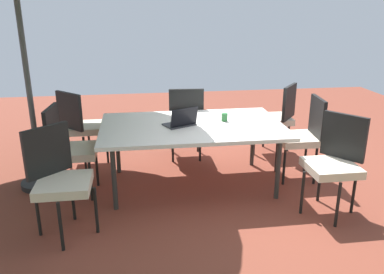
{
  "coord_description": "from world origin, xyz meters",
  "views": [
    {
      "loc": [
        0.58,
        4.1,
        1.98
      ],
      "look_at": [
        0.0,
        0.0,
        0.58
      ],
      "focal_mm": 36.77,
      "sensor_mm": 36.0,
      "label": 1
    }
  ],
  "objects_px": {
    "chair_southwest": "(277,115)",
    "chair_northwest": "(335,160)",
    "laptop": "(181,122)",
    "chair_southeast": "(81,124)",
    "chair_east": "(68,146)",
    "chair_west": "(303,134)",
    "chair_northeast": "(59,176)",
    "dining_table": "(192,128)",
    "chair_south": "(186,119)",
    "cup": "(224,117)"
  },
  "relations": [
    {
      "from": "chair_southwest",
      "to": "chair_northwest",
      "type": "relative_size",
      "value": 1.0
    },
    {
      "from": "laptop",
      "to": "chair_southeast",
      "type": "bearing_deg",
      "value": -58.96
    },
    {
      "from": "chair_east",
      "to": "chair_west",
      "type": "height_order",
      "value": "same"
    },
    {
      "from": "chair_northeast",
      "to": "laptop",
      "type": "distance_m",
      "value": 1.42
    },
    {
      "from": "chair_southwest",
      "to": "laptop",
      "type": "relative_size",
      "value": 2.49
    },
    {
      "from": "dining_table",
      "to": "laptop",
      "type": "relative_size",
      "value": 5.07
    },
    {
      "from": "chair_south",
      "to": "chair_northeast",
      "type": "xyz_separation_m",
      "value": [
        1.33,
        1.64,
        0.0
      ]
    },
    {
      "from": "chair_south",
      "to": "chair_northwest",
      "type": "xyz_separation_m",
      "value": [
        -1.25,
        1.62,
        0.0
      ]
    },
    {
      "from": "chair_southwest",
      "to": "chair_northwest",
      "type": "bearing_deg",
      "value": 38.99
    },
    {
      "from": "dining_table",
      "to": "chair_east",
      "type": "bearing_deg",
      "value": 1.55
    },
    {
      "from": "chair_south",
      "to": "chair_southwest",
      "type": "bearing_deg",
      "value": -176.16
    },
    {
      "from": "chair_northeast",
      "to": "laptop",
      "type": "xyz_separation_m",
      "value": [
        -1.17,
        -0.79,
        0.22
      ]
    },
    {
      "from": "chair_south",
      "to": "chair_west",
      "type": "height_order",
      "value": "same"
    },
    {
      "from": "chair_southeast",
      "to": "chair_east",
      "type": "height_order",
      "value": "same"
    },
    {
      "from": "chair_east",
      "to": "chair_northeast",
      "type": "relative_size",
      "value": 1.0
    },
    {
      "from": "laptop",
      "to": "cup",
      "type": "relative_size",
      "value": 4.44
    },
    {
      "from": "chair_south",
      "to": "laptop",
      "type": "distance_m",
      "value": 0.9
    },
    {
      "from": "chair_east",
      "to": "laptop",
      "type": "bearing_deg",
      "value": -84.43
    },
    {
      "from": "chair_south",
      "to": "chair_west",
      "type": "xyz_separation_m",
      "value": [
        -1.27,
        0.82,
        0.0
      ]
    },
    {
      "from": "chair_south",
      "to": "chair_northwest",
      "type": "distance_m",
      "value": 2.05
    },
    {
      "from": "chair_east",
      "to": "cup",
      "type": "relative_size",
      "value": 11.07
    },
    {
      "from": "chair_southeast",
      "to": "chair_southwest",
      "type": "relative_size",
      "value": 1.0
    },
    {
      "from": "chair_southwest",
      "to": "cup",
      "type": "height_order",
      "value": "chair_southwest"
    },
    {
      "from": "chair_east",
      "to": "chair_west",
      "type": "xyz_separation_m",
      "value": [
        -2.63,
        -0.04,
        0.0
      ]
    },
    {
      "from": "chair_northwest",
      "to": "chair_northeast",
      "type": "height_order",
      "value": "same"
    },
    {
      "from": "chair_west",
      "to": "laptop",
      "type": "xyz_separation_m",
      "value": [
        1.43,
        0.04,
        0.22
      ]
    },
    {
      "from": "chair_east",
      "to": "chair_northwest",
      "type": "xyz_separation_m",
      "value": [
        -2.61,
        0.76,
        0.0
      ]
    },
    {
      "from": "chair_southwest",
      "to": "cup",
      "type": "bearing_deg",
      "value": -12.02
    },
    {
      "from": "chair_west",
      "to": "laptop",
      "type": "bearing_deg",
      "value": -82.42
    },
    {
      "from": "laptop",
      "to": "dining_table",
      "type": "bearing_deg",
      "value": 169.36
    },
    {
      "from": "chair_east",
      "to": "chair_northwest",
      "type": "relative_size",
      "value": 1.0
    },
    {
      "from": "chair_northwest",
      "to": "laptop",
      "type": "bearing_deg",
      "value": -156.87
    },
    {
      "from": "chair_northwest",
      "to": "chair_northeast",
      "type": "bearing_deg",
      "value": -127.76
    },
    {
      "from": "chair_northeast",
      "to": "laptop",
      "type": "relative_size",
      "value": 2.49
    },
    {
      "from": "chair_south",
      "to": "cup",
      "type": "xyz_separation_m",
      "value": [
        -0.35,
        0.74,
        0.21
      ]
    },
    {
      "from": "chair_southwest",
      "to": "chair_east",
      "type": "xyz_separation_m",
      "value": [
        2.61,
        0.85,
        0.0
      ]
    },
    {
      "from": "chair_northeast",
      "to": "cup",
      "type": "xyz_separation_m",
      "value": [
        -1.67,
        -0.91,
        0.21
      ]
    },
    {
      "from": "chair_northeast",
      "to": "chair_west",
      "type": "bearing_deg",
      "value": -24.43
    },
    {
      "from": "laptop",
      "to": "cup",
      "type": "xyz_separation_m",
      "value": [
        -0.51,
        -0.12,
        -0.0
      ]
    },
    {
      "from": "chair_northeast",
      "to": "cup",
      "type": "height_order",
      "value": "chair_northeast"
    },
    {
      "from": "dining_table",
      "to": "chair_south",
      "type": "height_order",
      "value": "chair_south"
    },
    {
      "from": "chair_south",
      "to": "cup",
      "type": "bearing_deg",
      "value": 119.58
    },
    {
      "from": "chair_west",
      "to": "chair_northeast",
      "type": "bearing_deg",
      "value": -66.26
    },
    {
      "from": "chair_southwest",
      "to": "laptop",
      "type": "height_order",
      "value": "chair_southwest"
    },
    {
      "from": "dining_table",
      "to": "cup",
      "type": "bearing_deg",
      "value": -167.48
    },
    {
      "from": "dining_table",
      "to": "chair_west",
      "type": "bearing_deg",
      "value": -179.69
    },
    {
      "from": "chair_southwest",
      "to": "chair_east",
      "type": "distance_m",
      "value": 2.75
    },
    {
      "from": "chair_south",
      "to": "cup",
      "type": "relative_size",
      "value": 11.07
    },
    {
      "from": "chair_northeast",
      "to": "chair_south",
      "type": "bearing_deg",
      "value": 8.97
    },
    {
      "from": "chair_south",
      "to": "chair_east",
      "type": "height_order",
      "value": "same"
    }
  ]
}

